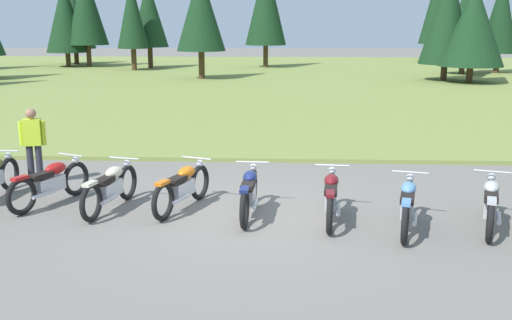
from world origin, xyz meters
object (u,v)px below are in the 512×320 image
at_px(motorcycle_cream, 111,187).
at_px(motorcycle_sky_blue, 408,205).
at_px(motorcycle_navy, 249,192).
at_px(motorcycle_maroon, 331,196).
at_px(motorcycle_red, 50,182).
at_px(rider_with_back_turned, 33,142).
at_px(motorcycle_orange, 183,187).
at_px(motorcycle_silver, 490,204).

distance_m(motorcycle_cream, motorcycle_sky_blue, 5.38).
distance_m(motorcycle_navy, motorcycle_maroon, 1.47).
distance_m(motorcycle_red, motorcycle_maroon, 5.35).
bearing_deg(rider_with_back_turned, motorcycle_red, -57.51).
bearing_deg(motorcycle_navy, motorcycle_cream, 175.19).
relative_size(motorcycle_orange, motorcycle_sky_blue, 0.98).
distance_m(motorcycle_sky_blue, rider_with_back_turned, 7.84).
height_order(motorcycle_red, rider_with_back_turned, rider_with_back_turned).
bearing_deg(motorcycle_red, rider_with_back_turned, 122.49).
xyz_separation_m(motorcycle_navy, motorcycle_maroon, (1.46, -0.19, 0.00)).
xyz_separation_m(motorcycle_red, motorcycle_maroon, (5.31, -0.68, 0.00)).
xyz_separation_m(motorcycle_orange, motorcycle_sky_blue, (3.97, -0.94, 0.00)).
bearing_deg(rider_with_back_turned, motorcycle_silver, -14.80).
distance_m(motorcycle_red, motorcycle_cream, 1.28).
bearing_deg(motorcycle_cream, rider_with_back_turned, 142.40).
distance_m(motorcycle_cream, rider_with_back_turned, 2.71).
height_order(motorcycle_red, motorcycle_maroon, same).
xyz_separation_m(motorcycle_navy, rider_with_back_turned, (-4.71, 1.84, 0.51)).
distance_m(motorcycle_cream, motorcycle_maroon, 4.08).
relative_size(motorcycle_red, motorcycle_cream, 0.95).
bearing_deg(motorcycle_cream, motorcycle_sky_blue, -9.07).
distance_m(motorcycle_maroon, motorcycle_sky_blue, 1.33).
distance_m(motorcycle_red, motorcycle_navy, 3.89).
bearing_deg(motorcycle_sky_blue, motorcycle_red, 170.30).
distance_m(motorcycle_orange, motorcycle_maroon, 2.77).
bearing_deg(motorcycle_sky_blue, motorcycle_orange, 166.65).
xyz_separation_m(motorcycle_orange, rider_with_back_turned, (-3.45, 1.53, 0.51)).
bearing_deg(motorcycle_red, motorcycle_orange, -3.95).
height_order(motorcycle_silver, rider_with_back_turned, rider_with_back_turned).
bearing_deg(motorcycle_cream, motorcycle_navy, -4.81).
height_order(motorcycle_red, motorcycle_sky_blue, same).
distance_m(motorcycle_navy, motorcycle_sky_blue, 2.78).
bearing_deg(motorcycle_orange, motorcycle_maroon, -10.48).
height_order(motorcycle_red, motorcycle_orange, same).
bearing_deg(motorcycle_maroon, motorcycle_navy, 172.61).
height_order(motorcycle_cream, motorcycle_sky_blue, same).
bearing_deg(motorcycle_orange, motorcycle_silver, -8.51).
xyz_separation_m(motorcycle_cream, motorcycle_navy, (2.60, -0.22, 0.00)).
height_order(motorcycle_orange, motorcycle_navy, same).
bearing_deg(motorcycle_navy, motorcycle_maroon, -7.39).
relative_size(motorcycle_red, motorcycle_sky_blue, 0.95).
xyz_separation_m(motorcycle_maroon, motorcycle_sky_blue, (1.25, -0.44, 0.00)).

